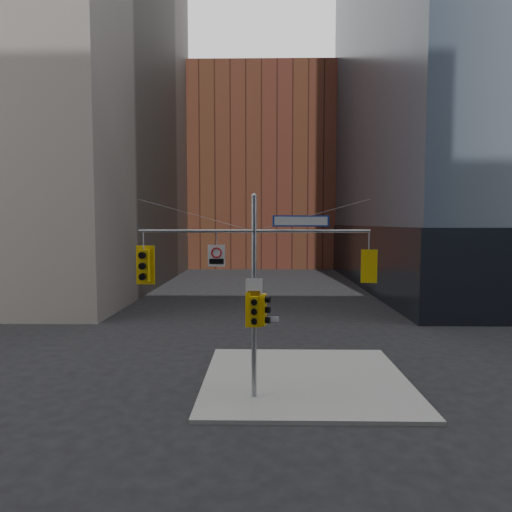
{
  "coord_description": "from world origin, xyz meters",
  "views": [
    {
      "loc": [
        0.34,
        -13.76,
        6.28
      ],
      "look_at": [
        0.07,
        2.0,
        5.14
      ],
      "focal_mm": 32.0,
      "sensor_mm": 36.0,
      "label": 1
    }
  ],
  "objects_px": {
    "traffic_light_pole_side": "(263,310)",
    "regulatory_sign_arm": "(216,255)",
    "signal_assembly": "(254,277)",
    "traffic_light_west_arm": "(144,265)",
    "traffic_light_pole_front": "(254,311)",
    "street_sign_blade": "(301,221)",
    "traffic_light_east_arm": "(369,266)"
  },
  "relations": [
    {
      "from": "street_sign_blade",
      "to": "traffic_light_pole_side",
      "type": "bearing_deg",
      "value": 172.89
    },
    {
      "from": "traffic_light_pole_side",
      "to": "traffic_light_pole_front",
      "type": "distance_m",
      "value": 0.42
    },
    {
      "from": "traffic_light_west_arm",
      "to": "street_sign_blade",
      "type": "height_order",
      "value": "street_sign_blade"
    },
    {
      "from": "traffic_light_west_arm",
      "to": "street_sign_blade",
      "type": "distance_m",
      "value": 5.68
    },
    {
      "from": "signal_assembly",
      "to": "traffic_light_west_arm",
      "type": "bearing_deg",
      "value": 179.8
    },
    {
      "from": "traffic_light_pole_side",
      "to": "street_sign_blade",
      "type": "height_order",
      "value": "street_sign_blade"
    },
    {
      "from": "street_sign_blade",
      "to": "regulatory_sign_arm",
      "type": "xyz_separation_m",
      "value": [
        -2.92,
        -0.02,
        -1.18
      ]
    },
    {
      "from": "traffic_light_pole_front",
      "to": "street_sign_blade",
      "type": "bearing_deg",
      "value": 6.35
    },
    {
      "from": "traffic_light_pole_side",
      "to": "street_sign_blade",
      "type": "distance_m",
      "value": 3.35
    },
    {
      "from": "street_sign_blade",
      "to": "traffic_light_east_arm",
      "type": "bearing_deg",
      "value": -7.51
    },
    {
      "from": "traffic_light_east_arm",
      "to": "regulatory_sign_arm",
      "type": "xyz_separation_m",
      "value": [
        -5.27,
        -0.02,
        0.37
      ]
    },
    {
      "from": "traffic_light_pole_side",
      "to": "traffic_light_west_arm",
      "type": "bearing_deg",
      "value": 103.93
    },
    {
      "from": "traffic_light_pole_side",
      "to": "regulatory_sign_arm",
      "type": "bearing_deg",
      "value": 104.74
    },
    {
      "from": "traffic_light_east_arm",
      "to": "regulatory_sign_arm",
      "type": "bearing_deg",
      "value": 6.31
    },
    {
      "from": "traffic_light_pole_front",
      "to": "regulatory_sign_arm",
      "type": "bearing_deg",
      "value": 166.15
    },
    {
      "from": "street_sign_blade",
      "to": "traffic_light_west_arm",
      "type": "bearing_deg",
      "value": 172.44
    },
    {
      "from": "signal_assembly",
      "to": "traffic_light_pole_side",
      "type": "relative_size",
      "value": 7.3
    },
    {
      "from": "traffic_light_pole_front",
      "to": "regulatory_sign_arm",
      "type": "relative_size",
      "value": 1.63
    },
    {
      "from": "signal_assembly",
      "to": "traffic_light_pole_front",
      "type": "distance_m",
      "value": 1.18
    },
    {
      "from": "traffic_light_west_arm",
      "to": "traffic_light_pole_front",
      "type": "height_order",
      "value": "traffic_light_west_arm"
    },
    {
      "from": "traffic_light_east_arm",
      "to": "street_sign_blade",
      "type": "xyz_separation_m",
      "value": [
        -2.34,
        0.0,
        1.55
      ]
    },
    {
      "from": "traffic_light_east_arm",
      "to": "traffic_light_pole_side",
      "type": "distance_m",
      "value": 3.95
    },
    {
      "from": "traffic_light_pole_side",
      "to": "regulatory_sign_arm",
      "type": "xyz_separation_m",
      "value": [
        -1.63,
        -0.02,
        1.92
      ]
    },
    {
      "from": "signal_assembly",
      "to": "traffic_light_pole_front",
      "type": "bearing_deg",
      "value": -90.07
    },
    {
      "from": "signal_assembly",
      "to": "regulatory_sign_arm",
      "type": "distance_m",
      "value": 1.51
    },
    {
      "from": "traffic_light_west_arm",
      "to": "regulatory_sign_arm",
      "type": "bearing_deg",
      "value": 0.41
    },
    {
      "from": "traffic_light_pole_front",
      "to": "signal_assembly",
      "type": "bearing_deg",
      "value": 86.81
    },
    {
      "from": "traffic_light_east_arm",
      "to": "traffic_light_west_arm",
      "type": "bearing_deg",
      "value": 5.98
    },
    {
      "from": "traffic_light_west_arm",
      "to": "regulatory_sign_arm",
      "type": "relative_size",
      "value": 1.84
    },
    {
      "from": "traffic_light_west_arm",
      "to": "traffic_light_pole_side",
      "type": "height_order",
      "value": "traffic_light_west_arm"
    },
    {
      "from": "signal_assembly",
      "to": "traffic_light_pole_front",
      "type": "xyz_separation_m",
      "value": [
        -0.0,
        -0.27,
        -1.15
      ]
    },
    {
      "from": "traffic_light_west_arm",
      "to": "traffic_light_east_arm",
      "type": "bearing_deg",
      "value": 1.09
    }
  ]
}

